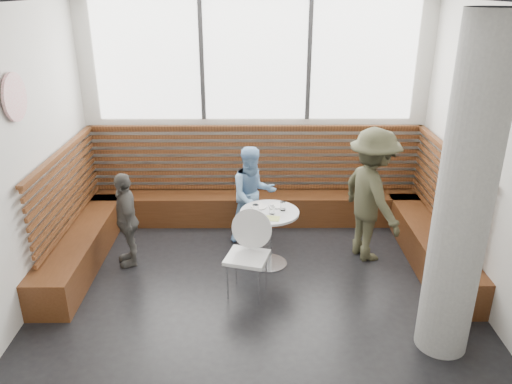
{
  "coord_description": "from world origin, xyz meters",
  "views": [
    {
      "loc": [
        -0.03,
        -4.66,
        3.35
      ],
      "look_at": [
        0.0,
        1.0,
        1.0
      ],
      "focal_mm": 35.0,
      "sensor_mm": 36.0,
      "label": 1
    }
  ],
  "objects_px": {
    "concrete_column": "(465,198)",
    "adult_man": "(372,195)",
    "cafe_chair": "(247,246)",
    "child_left": "(127,219)",
    "cafe_table": "(269,227)",
    "child_back": "(253,195)"
  },
  "relations": [
    {
      "from": "concrete_column",
      "to": "adult_man",
      "type": "bearing_deg",
      "value": 101.84
    },
    {
      "from": "cafe_chair",
      "to": "child_left",
      "type": "bearing_deg",
      "value": 172.4
    },
    {
      "from": "concrete_column",
      "to": "adult_man",
      "type": "distance_m",
      "value": 1.96
    },
    {
      "from": "concrete_column",
      "to": "cafe_chair",
      "type": "distance_m",
      "value": 2.4
    },
    {
      "from": "cafe_table",
      "to": "child_left",
      "type": "bearing_deg",
      "value": 177.97
    },
    {
      "from": "cafe_table",
      "to": "child_back",
      "type": "xyz_separation_m",
      "value": [
        -0.21,
        0.7,
        0.14
      ]
    },
    {
      "from": "adult_man",
      "to": "child_left",
      "type": "xyz_separation_m",
      "value": [
        -3.11,
        -0.16,
        -0.26
      ]
    },
    {
      "from": "adult_man",
      "to": "child_left",
      "type": "relative_size",
      "value": 1.41
    },
    {
      "from": "concrete_column",
      "to": "cafe_table",
      "type": "relative_size",
      "value": 4.23
    },
    {
      "from": "concrete_column",
      "to": "child_back",
      "type": "distance_m",
      "value": 3.09
    },
    {
      "from": "cafe_chair",
      "to": "cafe_table",
      "type": "bearing_deg",
      "value": 80.88
    },
    {
      "from": "cafe_chair",
      "to": "child_left",
      "type": "relative_size",
      "value": 0.8
    },
    {
      "from": "cafe_table",
      "to": "adult_man",
      "type": "distance_m",
      "value": 1.37
    },
    {
      "from": "cafe_table",
      "to": "adult_man",
      "type": "bearing_deg",
      "value": 9.55
    },
    {
      "from": "concrete_column",
      "to": "child_left",
      "type": "bearing_deg",
      "value": 155.02
    },
    {
      "from": "child_back",
      "to": "cafe_chair",
      "type": "bearing_deg",
      "value": -111.0
    },
    {
      "from": "child_left",
      "to": "child_back",
      "type": "bearing_deg",
      "value": 93.2
    },
    {
      "from": "concrete_column",
      "to": "cafe_table",
      "type": "xyz_separation_m",
      "value": [
        -1.68,
        1.56,
        -1.06
      ]
    },
    {
      "from": "concrete_column",
      "to": "cafe_chair",
      "type": "xyz_separation_m",
      "value": [
        -1.96,
        0.97,
        -1.01
      ]
    },
    {
      "from": "cafe_chair",
      "to": "child_back",
      "type": "xyz_separation_m",
      "value": [
        0.07,
        1.3,
        0.09
      ]
    },
    {
      "from": "cafe_table",
      "to": "adult_man",
      "type": "xyz_separation_m",
      "value": [
        1.31,
        0.22,
        0.33
      ]
    },
    {
      "from": "adult_man",
      "to": "child_left",
      "type": "bearing_deg",
      "value": 73.58
    }
  ]
}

